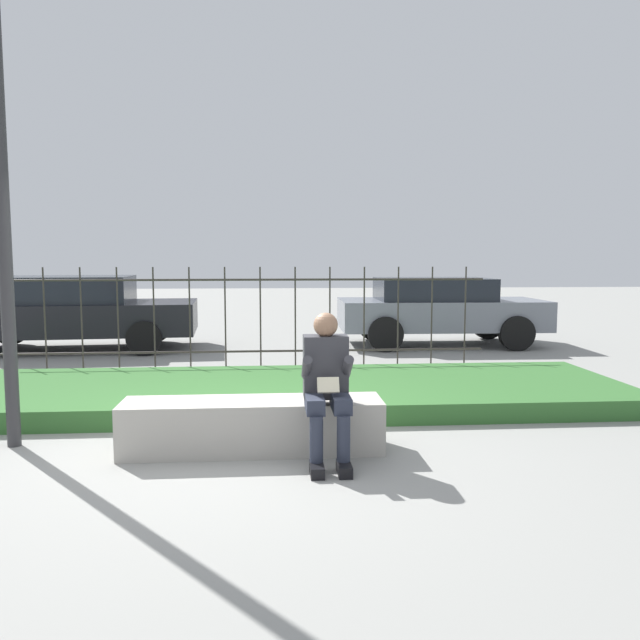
% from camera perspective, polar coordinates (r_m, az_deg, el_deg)
% --- Properties ---
extents(ground_plane, '(60.00, 60.00, 0.00)m').
position_cam_1_polar(ground_plane, '(5.77, -8.70, -11.80)').
color(ground_plane, gray).
extents(stone_bench, '(2.32, 0.54, 0.46)m').
position_cam_1_polar(stone_bench, '(5.70, -6.16, -9.83)').
color(stone_bench, '#ADA89E').
rests_on(stone_bench, ground_plane).
extents(person_seated_reader, '(0.42, 0.73, 1.26)m').
position_cam_1_polar(person_seated_reader, '(5.30, 0.61, -5.57)').
color(person_seated_reader, black).
rests_on(person_seated_reader, ground_plane).
extents(grass_berm, '(9.36, 2.48, 0.22)m').
position_cam_1_polar(grass_berm, '(7.61, -7.65, -6.61)').
color(grass_berm, '#33662D').
rests_on(grass_berm, ground_plane).
extents(iron_fence, '(7.36, 0.03, 1.59)m').
position_cam_1_polar(iron_fence, '(9.44, -7.06, 0.22)').
color(iron_fence, '#332D28').
rests_on(iron_fence, ground_plane).
extents(car_parked_right, '(4.02, 1.98, 1.33)m').
position_cam_1_polar(car_parked_right, '(12.57, 10.79, 1.02)').
color(car_parked_right, slate).
rests_on(car_parked_right, ground_plane).
extents(car_parked_left, '(4.63, 2.25, 1.39)m').
position_cam_1_polar(car_parked_left, '(12.58, -21.88, 0.78)').
color(car_parked_left, black).
rests_on(car_parked_left, ground_plane).
extents(street_lamp, '(0.28, 0.28, 4.29)m').
position_cam_1_polar(street_lamp, '(6.34, -27.20, 13.08)').
color(street_lamp, '#2D2D30').
rests_on(street_lamp, ground_plane).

